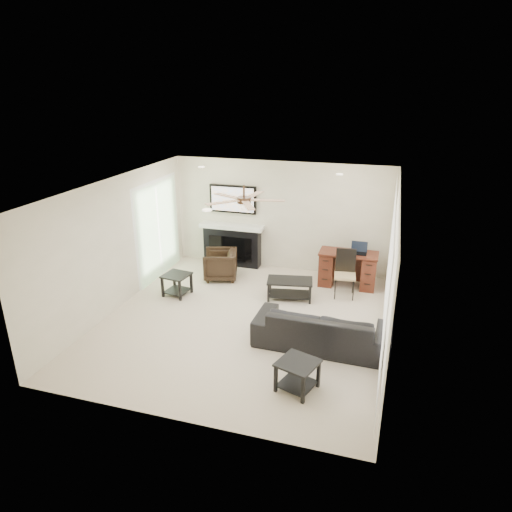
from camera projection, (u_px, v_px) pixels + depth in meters
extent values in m
plane|color=beige|center=(243.00, 321.00, 8.37)|extent=(5.50, 5.50, 0.00)
cube|color=white|center=(242.00, 186.00, 7.48)|extent=(5.00, 5.50, 0.04)
cube|color=beige|center=(280.00, 216.00, 10.39)|extent=(5.00, 0.04, 2.50)
cube|color=beige|center=(171.00, 336.00, 5.46)|extent=(5.00, 0.04, 2.50)
cube|color=beige|center=(117.00, 244.00, 8.59)|extent=(0.04, 5.50, 2.50)
cube|color=beige|center=(392.00, 274.00, 7.26)|extent=(0.04, 5.50, 2.50)
cube|color=white|center=(389.00, 272.00, 7.37)|extent=(0.04, 5.10, 2.40)
cube|color=#93BC89|center=(159.00, 230.00, 10.04)|extent=(0.04, 1.80, 2.10)
cylinder|color=#382619|center=(244.00, 200.00, 7.66)|extent=(1.40, 1.40, 0.30)
imported|color=black|center=(322.00, 328.00, 7.47)|extent=(2.24, 0.92, 0.65)
imported|color=black|center=(220.00, 265.00, 10.09)|extent=(0.88, 0.87, 0.65)
cube|color=black|center=(290.00, 289.00, 9.19)|extent=(0.97, 0.65, 0.40)
cube|color=black|center=(297.00, 376.00, 6.43)|extent=(0.66, 0.66, 0.45)
cube|color=black|center=(177.00, 285.00, 9.33)|extent=(0.56, 0.56, 0.45)
cube|color=black|center=(232.00, 226.00, 10.64)|extent=(1.52, 0.34, 1.91)
cube|color=#401410|center=(348.00, 269.00, 9.70)|extent=(1.22, 0.56, 0.76)
cube|color=black|center=(345.00, 274.00, 9.17)|extent=(0.47, 0.49, 0.97)
cube|color=black|center=(359.00, 249.00, 9.46)|extent=(0.33, 0.24, 0.23)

